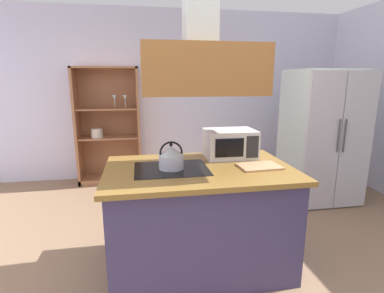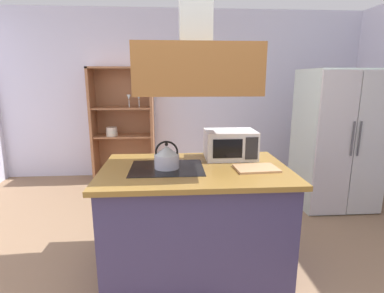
% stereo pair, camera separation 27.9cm
% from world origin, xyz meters
% --- Properties ---
extents(ground_plane, '(7.80, 7.80, 0.00)m').
position_xyz_m(ground_plane, '(0.00, 0.00, 0.00)').
color(ground_plane, '#85674C').
extents(wall_back, '(6.00, 0.12, 2.70)m').
position_xyz_m(wall_back, '(0.00, 3.00, 1.35)').
color(wall_back, silver).
rests_on(wall_back, ground).
extents(kitchen_island, '(1.55, 1.00, 0.90)m').
position_xyz_m(kitchen_island, '(-0.01, 0.32, 0.45)').
color(kitchen_island, '#393359').
rests_on(kitchen_island, ground).
extents(range_hood, '(0.90, 0.70, 1.20)m').
position_xyz_m(range_hood, '(-0.01, 0.32, 1.79)').
color(range_hood, '#945D2C').
extents(refrigerator, '(0.90, 0.78, 1.74)m').
position_xyz_m(refrigerator, '(1.89, 1.51, 0.87)').
color(refrigerator, '#AFC1B9').
rests_on(refrigerator, ground).
extents(dish_cabinet, '(0.97, 0.40, 1.80)m').
position_xyz_m(dish_cabinet, '(-0.97, 2.78, 0.80)').
color(dish_cabinet, '#9B633F').
rests_on(dish_cabinet, ground).
extents(kettle, '(0.21, 0.21, 0.23)m').
position_xyz_m(kettle, '(-0.24, 0.32, 1.00)').
color(kettle, '#B2B4C7').
rests_on(kettle, kitchen_island).
extents(cutting_board, '(0.35, 0.26, 0.02)m').
position_xyz_m(cutting_board, '(0.49, 0.24, 0.91)').
color(cutting_board, tan).
rests_on(cutting_board, kitchen_island).
extents(microwave, '(0.46, 0.35, 0.26)m').
position_xyz_m(microwave, '(0.34, 0.61, 1.03)').
color(microwave, silver).
rests_on(microwave, kitchen_island).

